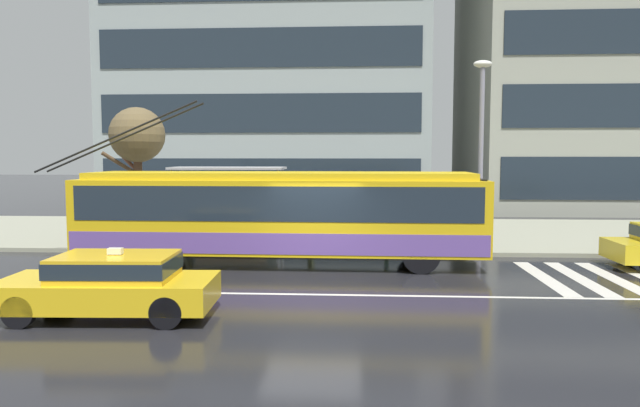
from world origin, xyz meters
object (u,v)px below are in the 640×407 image
bus_shelter (230,187)px  pedestrian_approaching_curb (387,199)px  pedestrian_at_shelter (312,196)px  street_tree_bare (137,137)px  street_lamp (481,138)px  taxi_oncoming_near (111,282)px  trolleybus (281,213)px  pedestrian_walking_past (188,213)px

bus_shelter → pedestrian_approaching_curb: bus_shelter is taller
pedestrian_at_shelter → street_tree_bare: bearing=173.1°
pedestrian_approaching_curb → street_lamp: bearing=-11.0°
taxi_oncoming_near → bus_shelter: size_ratio=1.07×
pedestrian_approaching_curb → bus_shelter: bearing=172.2°
pedestrian_at_shelter → bus_shelter: bearing=172.5°
street_tree_bare → street_lamp: bearing=-8.2°
pedestrian_at_shelter → pedestrian_approaching_curb: 2.60m
trolleybus → pedestrian_at_shelter: bearing=77.7°
trolleybus → taxi_oncoming_near: size_ratio=3.11×
pedestrian_approaching_curb → street_lamp: street_lamp is taller
trolleybus → pedestrian_walking_past: trolleybus is taller
trolleybus → pedestrian_walking_past: size_ratio=8.01×
trolleybus → pedestrian_at_shelter: trolleybus is taller
trolleybus → bus_shelter: bearing=122.9°
pedestrian_at_shelter → street_tree_bare: 6.86m
pedestrian_approaching_curb → pedestrian_walking_past: (-7.21, 1.04, -0.62)m
trolleybus → pedestrian_approaching_curb: (3.26, 2.81, 0.22)m
taxi_oncoming_near → street_lamp: 12.46m
trolleybus → street_lamp: 7.02m
street_lamp → street_tree_bare: size_ratio=1.27×
trolleybus → pedestrian_at_shelter: size_ratio=6.50×
trolleybus → pedestrian_approaching_curb: size_ratio=6.68×
trolleybus → taxi_oncoming_near: bearing=-114.4°
bus_shelter → street_tree_bare: 3.94m
pedestrian_walking_past → street_tree_bare: 3.34m
pedestrian_approaching_curb → street_tree_bare: bearing=172.8°
bus_shelter → taxi_oncoming_near: bearing=-92.2°
street_lamp → bus_shelter: bearing=171.1°
taxi_oncoming_near → street_tree_bare: (-3.13, 9.85, 3.18)m
bus_shelter → pedestrian_approaching_curb: (5.57, -0.76, -0.37)m
pedestrian_at_shelter → pedestrian_walking_past: bearing=171.7°
bus_shelter → pedestrian_at_shelter: bus_shelter is taller
pedestrian_walking_past → street_lamp: street_lamp is taller
pedestrian_at_shelter → street_tree_bare: street_tree_bare is taller
pedestrian_approaching_curb → trolleybus: bearing=-139.2°
pedestrian_at_shelter → pedestrian_walking_past: size_ratio=1.23×
pedestrian_at_shelter → pedestrian_walking_past: 4.74m
taxi_oncoming_near → bus_shelter: bus_shelter is taller
bus_shelter → pedestrian_approaching_curb: 5.64m
street_lamp → street_tree_bare: 12.18m
pedestrian_walking_past → pedestrian_approaching_curb: bearing=-8.2°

